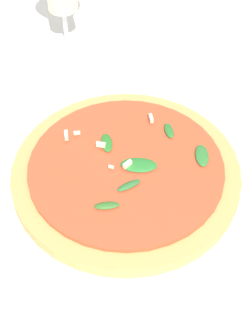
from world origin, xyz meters
name	(u,v)px	position (x,y,z in m)	size (l,w,h in m)	color
ground_plane	(130,198)	(0.00, 0.00, 0.00)	(6.00, 6.00, 0.00)	silver
pizza_arugula_main	(126,175)	(-0.02, 0.01, 0.02)	(0.32, 0.32, 0.05)	white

